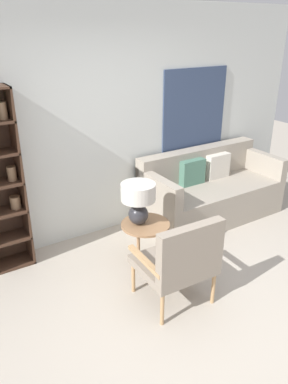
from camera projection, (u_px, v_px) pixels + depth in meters
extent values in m
plane|color=#B2A899|center=(195.00, 328.00, 3.27)|extent=(14.00, 14.00, 0.00)
cube|color=silver|center=(88.00, 128.00, 4.29)|extent=(6.40, 0.06, 2.70)
cube|color=#334260|center=(194.00, 116.00, 5.02)|extent=(1.03, 0.02, 1.23)
cube|color=#422B1E|center=(20.00, 180.00, 3.88)|extent=(0.02, 0.30, 1.92)
cylinder|color=#8C6B4C|center=(15.00, 202.00, 3.94)|extent=(0.11, 0.11, 0.13)
cylinder|color=#8C6B4C|center=(12.00, 173.00, 3.81)|extent=(0.09, 0.09, 0.15)
cylinder|color=#8C6B4C|center=(2.00, 111.00, 3.55)|extent=(0.09, 0.09, 0.16)
cylinder|color=tan|center=(181.00, 260.00, 3.92)|extent=(0.04, 0.04, 0.34)
cylinder|color=tan|center=(133.00, 277.00, 3.66)|extent=(0.04, 0.04, 0.34)
cylinder|color=tan|center=(213.00, 288.00, 3.51)|extent=(0.04, 0.04, 0.34)
cylinder|color=tan|center=(162.00, 309.00, 3.25)|extent=(0.04, 0.04, 0.34)
cube|color=gray|center=(173.00, 264.00, 3.50)|extent=(0.67, 0.63, 0.08)
cube|color=gray|center=(191.00, 251.00, 3.19)|extent=(0.65, 0.13, 0.48)
cube|color=tan|center=(200.00, 243.00, 3.58)|extent=(0.07, 0.55, 0.04)
cube|color=tan|center=(145.00, 261.00, 3.30)|extent=(0.07, 0.55, 0.04)
cube|color=#9E9384|center=(212.00, 201.00, 5.10)|extent=(1.91, 0.85, 0.47)
cube|color=#9E9384|center=(198.00, 163.00, 5.17)|extent=(1.91, 0.20, 0.43)
cube|color=#9E9384|center=(158.00, 189.00, 4.51)|extent=(0.12, 0.85, 0.30)
cube|color=#9E9384|center=(260.00, 162.00, 5.38)|extent=(0.12, 0.85, 0.30)
cube|color=#4C7A66|center=(192.00, 172.00, 4.96)|extent=(0.36, 0.12, 0.34)
cube|color=beige|center=(218.00, 166.00, 5.18)|extent=(0.36, 0.12, 0.34)
cylinder|color=#99704C|center=(145.00, 225.00, 3.95)|extent=(0.52, 0.52, 0.03)
cylinder|color=#99704C|center=(138.00, 239.00, 4.18)|extent=(0.03, 0.03, 0.48)
cylinder|color=#99704C|center=(139.00, 252.00, 3.93)|extent=(0.03, 0.03, 0.48)
cylinder|color=#99704C|center=(160.00, 245.00, 4.06)|extent=(0.03, 0.03, 0.48)
ellipsoid|color=#2D2D33|center=(138.00, 214.00, 3.91)|extent=(0.21, 0.21, 0.22)
cylinder|color=tan|center=(138.00, 203.00, 3.85)|extent=(0.02, 0.02, 0.06)
cylinder|color=beige|center=(138.00, 192.00, 3.80)|extent=(0.36, 0.36, 0.18)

